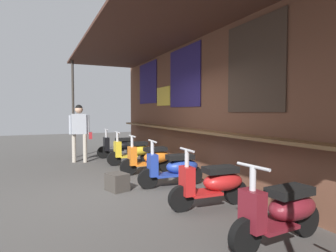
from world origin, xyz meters
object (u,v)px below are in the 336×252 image
(scooter_yellow, at_px, (134,151))
(scooter_maroon, at_px, (283,211))
(scooter_orange, at_px, (151,158))
(scooter_red, at_px, (214,183))
(scooter_black, at_px, (121,146))
(shopper_with_handbag, at_px, (80,127))
(merchandise_crate, at_px, (117,182))
(scooter_blue, at_px, (175,167))

(scooter_yellow, distance_m, scooter_maroon, 5.55)
(scooter_orange, distance_m, scooter_maroon, 4.18)
(scooter_yellow, relative_size, scooter_red, 1.00)
(scooter_black, xyz_separation_m, scooter_maroon, (6.96, -0.00, 0.00))
(shopper_with_handbag, height_order, merchandise_crate, shopper_with_handbag)
(scooter_blue, distance_m, scooter_red, 1.43)
(scooter_black, distance_m, scooter_blue, 4.12)
(scooter_orange, relative_size, scooter_maroon, 1.00)
(scooter_orange, distance_m, scooter_blue, 1.34)
(scooter_red, bearing_deg, shopper_with_handbag, -71.71)
(scooter_black, relative_size, scooter_red, 1.00)
(scooter_black, bearing_deg, scooter_maroon, 91.00)
(scooter_maroon, xyz_separation_m, merchandise_crate, (-3.00, -1.17, -0.22))
(merchandise_crate, bearing_deg, shopper_with_handbag, -176.64)
(scooter_maroon, distance_m, shopper_with_handbag, 6.73)
(scooter_yellow, relative_size, shopper_with_handbag, 0.80)
(scooter_red, bearing_deg, scooter_black, -86.70)
(shopper_with_handbag, bearing_deg, scooter_blue, -150.33)
(scooter_maroon, bearing_deg, scooter_blue, -93.78)
(scooter_black, height_order, shopper_with_handbag, shopper_with_handbag)
(shopper_with_handbag, bearing_deg, scooter_red, -155.68)
(scooter_orange, xyz_separation_m, shopper_with_handbag, (-2.37, -1.38, 0.69))
(merchandise_crate, bearing_deg, scooter_blue, 81.87)
(scooter_black, height_order, scooter_blue, same)
(scooter_orange, relative_size, shopper_with_handbag, 0.80)
(scooter_blue, bearing_deg, scooter_orange, -86.12)
(scooter_yellow, bearing_deg, scooter_blue, 90.09)
(scooter_yellow, bearing_deg, merchandise_crate, 65.43)
(scooter_black, xyz_separation_m, shopper_with_handbag, (0.41, -1.38, 0.69))
(scooter_maroon, height_order, merchandise_crate, scooter_maroon)
(scooter_yellow, distance_m, scooter_red, 4.14)
(scooter_red, xyz_separation_m, scooter_maroon, (1.41, -0.00, 0.00))
(scooter_yellow, xyz_separation_m, scooter_blue, (2.71, -0.00, 0.00))
(scooter_black, bearing_deg, scooter_red, 91.00)
(scooter_yellow, distance_m, scooter_blue, 2.71)
(scooter_yellow, xyz_separation_m, merchandise_crate, (2.54, -1.17, -0.22))
(scooter_yellow, distance_m, shopper_with_handbag, 1.84)
(scooter_yellow, xyz_separation_m, shopper_with_handbag, (-1.00, -1.38, 0.69))
(scooter_orange, xyz_separation_m, scooter_red, (2.77, -0.00, 0.00))
(scooter_black, bearing_deg, scooter_blue, 91.00)
(scooter_orange, height_order, shopper_with_handbag, shopper_with_handbag)
(scooter_orange, height_order, scooter_blue, same)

